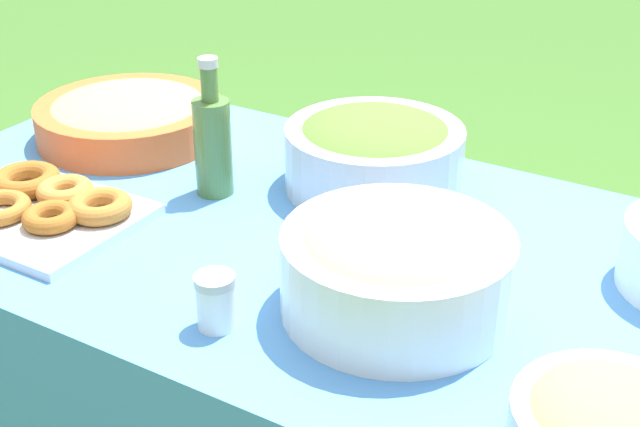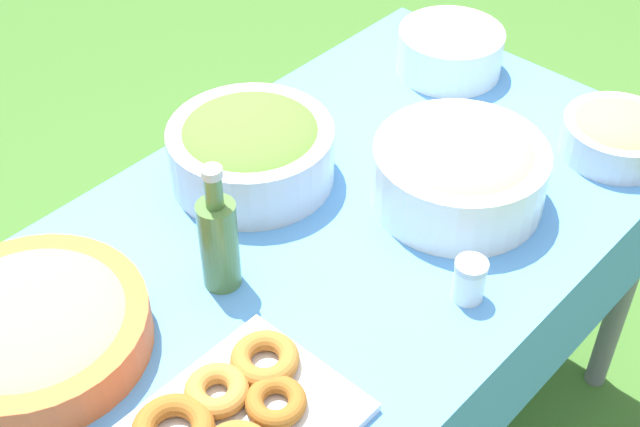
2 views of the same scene
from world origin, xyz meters
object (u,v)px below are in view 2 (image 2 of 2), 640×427
object	(u,v)px
donut_platter	(235,414)
fruit_bowl	(618,134)
olive_oil_bottle	(219,240)
pasta_bowl	(460,169)
salad_bowl	(251,148)
bread_bowl	(31,327)
plate_stack	(450,51)

from	to	relation	value
donut_platter	fruit_bowl	size ratio (longest dim) A/B	1.50
olive_oil_bottle	pasta_bowl	bearing A→B (deg)	159.07
salad_bowl	fruit_bowl	xyz separation A→B (m)	(-0.53, 0.46, -0.02)
bread_bowl	olive_oil_bottle	bearing A→B (deg)	159.34
salad_bowl	bread_bowl	distance (m)	0.51
pasta_bowl	olive_oil_bottle	xyz separation A→B (m)	(0.43, -0.16, 0.02)
pasta_bowl	olive_oil_bottle	bearing A→B (deg)	-20.93
plate_stack	fruit_bowl	distance (m)	0.41
plate_stack	olive_oil_bottle	size ratio (longest dim) A/B	0.94
pasta_bowl	donut_platter	xyz separation A→B (m)	(0.60, 0.05, -0.05)
plate_stack	olive_oil_bottle	bearing A→B (deg)	7.73
plate_stack	fruit_bowl	xyz separation A→B (m)	(0.02, 0.41, -0.00)
plate_stack	pasta_bowl	bearing A→B (deg)	38.05
fruit_bowl	plate_stack	bearing A→B (deg)	-92.64
donut_platter	pasta_bowl	bearing A→B (deg)	-174.85
donut_platter	plate_stack	xyz separation A→B (m)	(-0.94, -0.32, 0.03)
bread_bowl	fruit_bowl	world-z (taller)	bread_bowl
salad_bowl	plate_stack	size ratio (longest dim) A/B	1.35
salad_bowl	olive_oil_bottle	world-z (taller)	olive_oil_bottle
olive_oil_bottle	fruit_bowl	size ratio (longest dim) A/B	1.12
donut_platter	bread_bowl	world-z (taller)	bread_bowl
plate_stack	fruit_bowl	bearing A→B (deg)	87.36
pasta_bowl	fruit_bowl	bearing A→B (deg)	156.15
olive_oil_bottle	fruit_bowl	bearing A→B (deg)	157.79
fruit_bowl	pasta_bowl	bearing A→B (deg)	-23.85
salad_bowl	fruit_bowl	bearing A→B (deg)	138.70
pasta_bowl	bread_bowl	bearing A→B (deg)	-20.82
bread_bowl	fruit_bowl	bearing A→B (deg)	158.22
salad_bowl	bread_bowl	bearing A→B (deg)	5.40
pasta_bowl	olive_oil_bottle	distance (m)	0.46
salad_bowl	plate_stack	distance (m)	0.55
donut_platter	olive_oil_bottle	bearing A→B (deg)	-129.29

